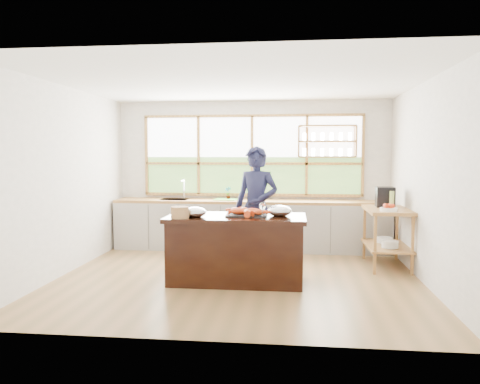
# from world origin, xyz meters

# --- Properties ---
(ground_plane) EXTENTS (5.00, 5.00, 0.00)m
(ground_plane) POSITION_xyz_m (0.00, 0.00, 0.00)
(ground_plane) COLOR olive
(room_shell) EXTENTS (5.02, 4.52, 2.71)m
(room_shell) POSITION_xyz_m (0.02, 0.51, 1.75)
(room_shell) COLOR silver
(room_shell) RESTS_ON ground_plane
(back_counter) EXTENTS (4.90, 0.63, 0.90)m
(back_counter) POSITION_xyz_m (-0.02, 1.94, 0.45)
(back_counter) COLOR #A5A29C
(back_counter) RESTS_ON ground_plane
(right_shelf_unit) EXTENTS (0.62, 1.10, 0.90)m
(right_shelf_unit) POSITION_xyz_m (2.19, 0.89, 0.60)
(right_shelf_unit) COLOR #A57031
(right_shelf_unit) RESTS_ON ground_plane
(island) EXTENTS (1.85, 0.90, 0.90)m
(island) POSITION_xyz_m (0.00, -0.20, 0.45)
(island) COLOR black
(island) RESTS_ON ground_plane
(cook) EXTENTS (0.78, 0.63, 1.84)m
(cook) POSITION_xyz_m (0.21, 0.54, 0.92)
(cook) COLOR #181A37
(cook) RESTS_ON ground_plane
(potted_plant) EXTENTS (0.15, 0.13, 0.24)m
(potted_plant) POSITION_xyz_m (-0.42, 2.00, 1.02)
(potted_plant) COLOR slate
(potted_plant) RESTS_ON back_counter
(cutting_board) EXTENTS (0.44, 0.35, 0.01)m
(cutting_board) POSITION_xyz_m (-0.45, 1.94, 0.91)
(cutting_board) COLOR #53C639
(cutting_board) RESTS_ON back_counter
(espresso_machine) EXTENTS (0.29, 0.31, 0.31)m
(espresso_machine) POSITION_xyz_m (2.19, 1.11, 1.06)
(espresso_machine) COLOR black
(espresso_machine) RESTS_ON right_shelf_unit
(wine_bottle) EXTENTS (0.08, 0.08, 0.27)m
(wine_bottle) POSITION_xyz_m (2.24, 0.85, 1.04)
(wine_bottle) COLOR #A1B754
(wine_bottle) RESTS_ON right_shelf_unit
(fruit_bowl) EXTENTS (0.25, 0.25, 0.11)m
(fruit_bowl) POSITION_xyz_m (2.14, 0.56, 0.94)
(fruit_bowl) COLOR white
(fruit_bowl) RESTS_ON right_shelf_unit
(slate_board) EXTENTS (0.56, 0.41, 0.02)m
(slate_board) POSITION_xyz_m (0.14, -0.15, 0.91)
(slate_board) COLOR black
(slate_board) RESTS_ON island
(lobster_pile) EXTENTS (0.55, 0.48, 0.08)m
(lobster_pile) POSITION_xyz_m (0.13, -0.17, 0.96)
(lobster_pile) COLOR #D04318
(lobster_pile) RESTS_ON slate_board
(mixing_bowl_left) EXTENTS (0.29, 0.29, 0.14)m
(mixing_bowl_left) POSITION_xyz_m (-0.53, -0.36, 0.96)
(mixing_bowl_left) COLOR silver
(mixing_bowl_left) RESTS_ON island
(mixing_bowl_right) EXTENTS (0.32, 0.32, 0.16)m
(mixing_bowl_right) POSITION_xyz_m (0.58, -0.15, 0.97)
(mixing_bowl_right) COLOR silver
(mixing_bowl_right) RESTS_ON island
(wine_glass) EXTENTS (0.08, 0.08, 0.22)m
(wine_glass) POSITION_xyz_m (0.37, -0.51, 1.06)
(wine_glass) COLOR white
(wine_glass) RESTS_ON island
(wicker_basket) EXTENTS (0.23, 0.23, 0.15)m
(wicker_basket) POSITION_xyz_m (-0.70, -0.50, 0.97)
(wicker_basket) COLOR #AE7243
(wicker_basket) RESTS_ON island
(parchment_roll) EXTENTS (0.22, 0.30, 0.08)m
(parchment_roll) POSITION_xyz_m (-0.77, -0.01, 0.94)
(parchment_roll) COLOR silver
(parchment_roll) RESTS_ON island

